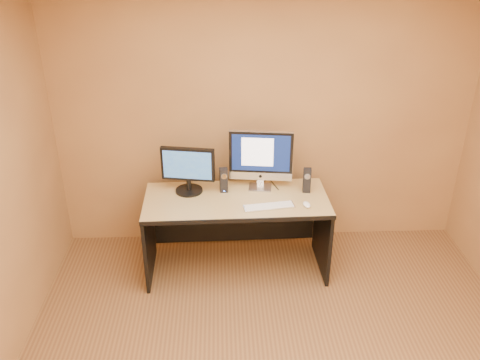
# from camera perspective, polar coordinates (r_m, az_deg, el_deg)

# --- Properties ---
(walls) EXTENTS (4.00, 4.00, 2.60)m
(walls) POSITION_cam_1_polar(r_m,az_deg,el_deg) (3.09, 5.87, -5.99)
(walls) COLOR #A17441
(walls) RESTS_ON ground
(ceiling) EXTENTS (4.00, 4.00, 0.00)m
(ceiling) POSITION_cam_1_polar(r_m,az_deg,el_deg) (2.63, 7.25, 18.58)
(ceiling) COLOR white
(ceiling) RESTS_ON walls
(desk) EXTENTS (1.67, 0.75, 0.76)m
(desk) POSITION_cam_1_polar(r_m,az_deg,el_deg) (4.75, -0.40, -6.14)
(desk) COLOR tan
(desk) RESTS_ON ground
(imac) EXTENTS (0.61, 0.29, 0.57)m
(imac) POSITION_cam_1_polar(r_m,az_deg,el_deg) (4.61, 2.34, 2.24)
(imac) COLOR #BDBCC1
(imac) RESTS_ON desk
(second_monitor) EXTENTS (0.53, 0.33, 0.43)m
(second_monitor) POSITION_cam_1_polar(r_m,az_deg,el_deg) (4.60, -5.85, 1.10)
(second_monitor) COLOR black
(second_monitor) RESTS_ON desk
(speaker_left) EXTENTS (0.08, 0.08, 0.23)m
(speaker_left) POSITION_cam_1_polar(r_m,az_deg,el_deg) (4.63, -1.85, -0.00)
(speaker_left) COLOR black
(speaker_left) RESTS_ON desk
(speaker_right) EXTENTS (0.08, 0.08, 0.23)m
(speaker_right) POSITION_cam_1_polar(r_m,az_deg,el_deg) (4.66, 7.52, -0.03)
(speaker_right) COLOR black
(speaker_right) RESTS_ON desk
(keyboard) EXTENTS (0.46, 0.19, 0.02)m
(keyboard) POSITION_cam_1_polar(r_m,az_deg,el_deg) (4.42, 3.29, -2.97)
(keyboard) COLOR silver
(keyboard) RESTS_ON desk
(mouse) EXTENTS (0.08, 0.11, 0.04)m
(mouse) POSITION_cam_1_polar(r_m,az_deg,el_deg) (4.46, 7.50, -2.74)
(mouse) COLOR white
(mouse) RESTS_ON desk
(cable_a) EXTENTS (0.07, 0.22, 0.01)m
(cable_a) POSITION_cam_1_polar(r_m,az_deg,el_deg) (4.80, 3.83, -0.49)
(cable_a) COLOR black
(cable_a) RESTS_ON desk
(cable_b) EXTENTS (0.10, 0.16, 0.01)m
(cable_b) POSITION_cam_1_polar(r_m,az_deg,el_deg) (4.82, 2.56, -0.32)
(cable_b) COLOR black
(cable_b) RESTS_ON desk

